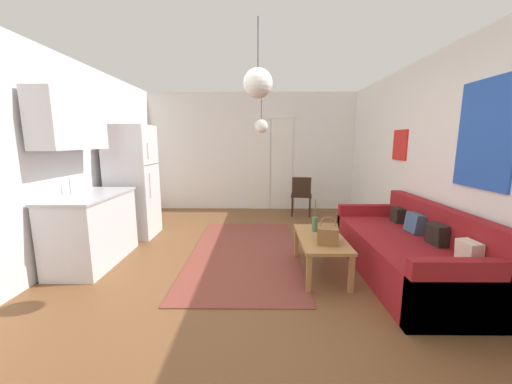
{
  "coord_description": "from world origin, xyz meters",
  "views": [
    {
      "loc": [
        0.15,
        -3.09,
        1.53
      ],
      "look_at": [
        0.11,
        0.98,
        0.83
      ],
      "focal_mm": 20.39,
      "sensor_mm": 36.0,
      "label": 1
    }
  ],
  "objects_px": {
    "couch": "(409,253)",
    "bamboo_vase": "(315,224)",
    "coffee_table": "(321,241)",
    "accent_chair": "(301,194)",
    "refrigerator": "(133,182)",
    "pendant_lamp_near": "(258,83)",
    "pendant_lamp_far": "(261,126)",
    "handbag": "(328,234)"
  },
  "relations": [
    {
      "from": "couch",
      "to": "bamboo_vase",
      "type": "relative_size",
      "value": 5.29
    },
    {
      "from": "coffee_table",
      "to": "accent_chair",
      "type": "relative_size",
      "value": 1.27
    },
    {
      "from": "bamboo_vase",
      "to": "accent_chair",
      "type": "height_order",
      "value": "bamboo_vase"
    },
    {
      "from": "refrigerator",
      "to": "pendant_lamp_near",
      "type": "height_order",
      "value": "pendant_lamp_near"
    },
    {
      "from": "couch",
      "to": "pendant_lamp_far",
      "type": "distance_m",
      "value": 3.1
    },
    {
      "from": "handbag",
      "to": "bamboo_vase",
      "type": "bearing_deg",
      "value": 99.03
    },
    {
      "from": "bamboo_vase",
      "to": "handbag",
      "type": "xyz_separation_m",
      "value": [
        0.06,
        -0.4,
        0.0
      ]
    },
    {
      "from": "coffee_table",
      "to": "bamboo_vase",
      "type": "xyz_separation_m",
      "value": [
        -0.03,
        0.22,
        0.15
      ]
    },
    {
      "from": "accent_chair",
      "to": "pendant_lamp_far",
      "type": "relative_size",
      "value": 0.89
    },
    {
      "from": "coffee_table",
      "to": "refrigerator",
      "type": "xyz_separation_m",
      "value": [
        -2.76,
        1.36,
        0.52
      ]
    },
    {
      "from": "handbag",
      "to": "refrigerator",
      "type": "xyz_separation_m",
      "value": [
        -2.79,
        1.54,
        0.36
      ]
    },
    {
      "from": "handbag",
      "to": "pendant_lamp_near",
      "type": "bearing_deg",
      "value": -156.27
    },
    {
      "from": "bamboo_vase",
      "to": "pendant_lamp_far",
      "type": "distance_m",
      "value": 2.31
    },
    {
      "from": "couch",
      "to": "bamboo_vase",
      "type": "bearing_deg",
      "value": 163.14
    },
    {
      "from": "pendant_lamp_far",
      "to": "bamboo_vase",
      "type": "bearing_deg",
      "value": -70.26
    },
    {
      "from": "accent_chair",
      "to": "couch",
      "type": "bearing_deg",
      "value": 115.91
    },
    {
      "from": "handbag",
      "to": "couch",
      "type": "bearing_deg",
      "value": 5.38
    },
    {
      "from": "couch",
      "to": "accent_chair",
      "type": "relative_size",
      "value": 2.57
    },
    {
      "from": "refrigerator",
      "to": "bamboo_vase",
      "type": "bearing_deg",
      "value": -22.7
    },
    {
      "from": "bamboo_vase",
      "to": "handbag",
      "type": "bearing_deg",
      "value": -80.97
    },
    {
      "from": "couch",
      "to": "coffee_table",
      "type": "bearing_deg",
      "value": 174.53
    },
    {
      "from": "pendant_lamp_far",
      "to": "refrigerator",
      "type": "bearing_deg",
      "value": -162.17
    },
    {
      "from": "couch",
      "to": "bamboo_vase",
      "type": "distance_m",
      "value": 1.1
    },
    {
      "from": "coffee_table",
      "to": "refrigerator",
      "type": "bearing_deg",
      "value": 153.82
    },
    {
      "from": "coffee_table",
      "to": "couch",
      "type": "bearing_deg",
      "value": -5.47
    },
    {
      "from": "couch",
      "to": "handbag",
      "type": "bearing_deg",
      "value": -174.62
    },
    {
      "from": "pendant_lamp_near",
      "to": "pendant_lamp_far",
      "type": "relative_size",
      "value": 0.75
    },
    {
      "from": "couch",
      "to": "pendant_lamp_far",
      "type": "xyz_separation_m",
      "value": [
        -1.67,
        2.12,
        1.52
      ]
    },
    {
      "from": "handbag",
      "to": "accent_chair",
      "type": "height_order",
      "value": "accent_chair"
    },
    {
      "from": "bamboo_vase",
      "to": "coffee_table",
      "type": "bearing_deg",
      "value": -81.34
    },
    {
      "from": "coffee_table",
      "to": "pendant_lamp_far",
      "type": "xyz_separation_m",
      "value": [
        -0.68,
        2.02,
        1.42
      ]
    },
    {
      "from": "handbag",
      "to": "pendant_lamp_far",
      "type": "distance_m",
      "value": 2.65
    },
    {
      "from": "couch",
      "to": "handbag",
      "type": "height_order",
      "value": "couch"
    },
    {
      "from": "handbag",
      "to": "coffee_table",
      "type": "bearing_deg",
      "value": 99.46
    },
    {
      "from": "refrigerator",
      "to": "accent_chair",
      "type": "xyz_separation_m",
      "value": [
        2.92,
        1.31,
        -0.43
      ]
    },
    {
      "from": "refrigerator",
      "to": "accent_chair",
      "type": "distance_m",
      "value": 3.22
    },
    {
      "from": "handbag",
      "to": "accent_chair",
      "type": "bearing_deg",
      "value": 87.44
    },
    {
      "from": "pendant_lamp_near",
      "to": "accent_chair",
      "type": "bearing_deg",
      "value": 74.29
    },
    {
      "from": "coffee_table",
      "to": "handbag",
      "type": "height_order",
      "value": "handbag"
    },
    {
      "from": "couch",
      "to": "pendant_lamp_far",
      "type": "height_order",
      "value": "pendant_lamp_far"
    },
    {
      "from": "coffee_table",
      "to": "pendant_lamp_near",
      "type": "height_order",
      "value": "pendant_lamp_near"
    },
    {
      "from": "couch",
      "to": "accent_chair",
      "type": "bearing_deg",
      "value": 106.83
    }
  ]
}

